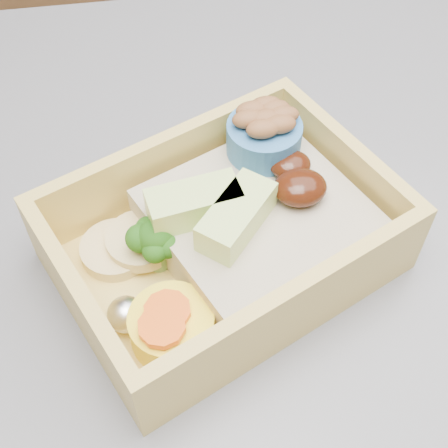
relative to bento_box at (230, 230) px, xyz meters
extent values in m
cube|color=#3E3D43|center=(-0.12, -0.10, -0.05)|extent=(1.24, 0.84, 0.04)
cube|color=#E0BE5C|center=(0.00, -0.01, -0.02)|extent=(0.25, 0.22, 0.01)
cube|color=#E0BE5C|center=(-0.03, 0.06, 0.01)|extent=(0.19, 0.09, 0.05)
cube|color=#E0BE5C|center=(0.02, -0.07, 0.01)|extent=(0.19, 0.09, 0.05)
cube|color=#E0BE5C|center=(0.08, 0.04, 0.01)|extent=(0.06, 0.12, 0.05)
cube|color=#E0BE5C|center=(-0.09, -0.05, 0.01)|extent=(0.06, 0.12, 0.05)
cube|color=tan|center=(0.02, 0.01, 0.00)|extent=(0.16, 0.16, 0.03)
ellipsoid|color=#351308|center=(0.05, 0.01, 0.02)|extent=(0.04, 0.04, 0.02)
ellipsoid|color=#351308|center=(0.04, 0.03, 0.02)|extent=(0.03, 0.03, 0.02)
cube|color=#CEF17E|center=(0.00, -0.01, 0.02)|extent=(0.06, 0.06, 0.02)
cube|color=#CEF17E|center=(-0.02, 0.00, 0.02)|extent=(0.06, 0.03, 0.02)
cylinder|color=#6A924F|center=(-0.05, -0.01, -0.01)|extent=(0.01, 0.01, 0.02)
sphere|color=#225C15|center=(-0.05, -0.01, 0.01)|extent=(0.02, 0.02, 0.02)
sphere|color=#225C15|center=(-0.04, 0.00, 0.01)|extent=(0.02, 0.02, 0.02)
sphere|color=#225C15|center=(-0.06, -0.01, 0.01)|extent=(0.02, 0.02, 0.02)
sphere|color=#225C15|center=(-0.04, -0.01, 0.01)|extent=(0.02, 0.02, 0.02)
sphere|color=#225C15|center=(-0.05, -0.02, 0.01)|extent=(0.02, 0.02, 0.02)
sphere|color=#225C15|center=(-0.05, 0.00, 0.01)|extent=(0.02, 0.02, 0.02)
cylinder|color=yellow|center=(-0.04, -0.06, -0.01)|extent=(0.05, 0.05, 0.02)
cylinder|color=#FB5E15|center=(-0.05, -0.06, 0.01)|extent=(0.03, 0.03, 0.00)
cylinder|color=#FB5E15|center=(-0.05, -0.07, 0.01)|extent=(0.03, 0.03, 0.00)
cylinder|color=#DCBF7F|center=(-0.07, 0.01, -0.01)|extent=(0.05, 0.05, 0.01)
cylinder|color=#DCBF7F|center=(-0.06, 0.01, -0.01)|extent=(0.05, 0.05, 0.01)
ellipsoid|color=silver|center=(-0.05, 0.03, -0.01)|extent=(0.02, 0.02, 0.02)
ellipsoid|color=silver|center=(-0.07, -0.05, -0.01)|extent=(0.02, 0.02, 0.02)
cylinder|color=#3471B1|center=(0.03, 0.05, 0.03)|extent=(0.05, 0.05, 0.02)
ellipsoid|color=brown|center=(0.03, 0.05, 0.04)|extent=(0.03, 0.02, 0.01)
ellipsoid|color=brown|center=(0.04, 0.06, 0.04)|extent=(0.03, 0.02, 0.01)
ellipsoid|color=brown|center=(0.02, 0.05, 0.04)|extent=(0.03, 0.02, 0.01)
ellipsoid|color=brown|center=(0.04, 0.05, 0.04)|extent=(0.03, 0.02, 0.01)
ellipsoid|color=brown|center=(0.03, 0.04, 0.04)|extent=(0.03, 0.02, 0.01)
ellipsoid|color=brown|center=(0.04, 0.05, 0.04)|extent=(0.03, 0.02, 0.01)
ellipsoid|color=brown|center=(0.02, 0.06, 0.04)|extent=(0.03, 0.02, 0.01)
ellipsoid|color=brown|center=(0.03, 0.07, 0.04)|extent=(0.03, 0.02, 0.01)
camera|label=1|loc=(-0.04, -0.24, 0.32)|focal=50.00mm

